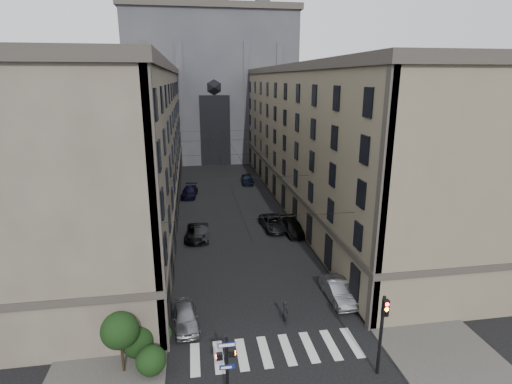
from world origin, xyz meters
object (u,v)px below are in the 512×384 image
traffic_light_right (382,326)px  car_right_midfar (293,227)px  car_left_far (189,192)px  pedestrian (285,311)px  car_right_near (338,291)px  car_right_midnear (273,223)px  pedestrian_signal_left (227,363)px  car_left_midfar (196,233)px  gothic_tower (211,75)px  car_left_near (185,316)px  car_left_midnear (201,233)px  car_right_far (247,179)px

traffic_light_right → car_right_midfar: size_ratio=1.01×
car_left_far → pedestrian: pedestrian is taller
car_right_near → car_right_midnear: bearing=95.9°
pedestrian_signal_left → pedestrian: size_ratio=2.24×
car_left_midfar → car_right_midfar: bearing=4.8°
pedestrian → traffic_light_right: bearing=-164.2°
traffic_light_right → car_right_midnear: traffic_light_right is taller
traffic_light_right → pedestrian: traffic_light_right is taller
car_left_midfar → pedestrian: pedestrian is taller
gothic_tower → traffic_light_right: bearing=-85.6°
car_right_near → pedestrian: 5.43m
car_left_near → car_right_near: size_ratio=0.92×
car_right_near → car_right_midfar: 14.45m
pedestrian → pedestrian_signal_left: bearing=124.0°
gothic_tower → car_right_near: 67.10m
car_left_midnear → car_right_near: size_ratio=0.92×
car_right_far → car_left_midfar: bearing=-107.4°
car_left_midnear → car_left_far: bearing=95.4°
car_left_far → pedestrian: (6.79, -33.76, 0.12)m
car_left_midfar → car_left_far: car_left_far is taller
gothic_tower → car_left_far: gothic_tower is taller
pedestrian_signal_left → car_right_near: 13.23m
car_left_midnear → car_left_midfar: car_left_midnear is taller
car_right_far → car_left_midnear: bearing=-106.2°
pedestrian_signal_left → car_right_midnear: size_ratio=0.72×
gothic_tower → pedestrian_signal_left: 75.15m
car_right_midnear → car_left_near: bearing=-123.1°
car_left_far → gothic_tower: bearing=87.9°
car_left_midfar → car_right_far: car_right_far is taller
traffic_light_right → car_right_midfar: (0.60, 22.88, -2.54)m
car_right_far → traffic_light_right: bearing=-84.5°
car_right_near → pedestrian: bearing=-155.3°
traffic_light_right → car_left_midfar: bearing=114.2°
gothic_tower → traffic_light_right: 74.67m
car_left_far → car_right_midfar: (11.68, -16.96, -0.02)m
car_right_midfar → car_right_far: bearing=92.5°
pedestrian_signal_left → car_right_far: size_ratio=0.85×
pedestrian_signal_left → car_right_near: size_ratio=0.84×
car_left_midfar → car_right_far: (8.95, 23.06, 0.09)m
traffic_light_right → car_right_far: bearing=91.7°
car_right_near → car_right_far: 37.71m
car_right_midnear → car_right_far: (-0.07, 21.48, 0.03)m
car_left_near → car_right_far: (10.05, 39.27, 0.05)m
pedestrian_signal_left → car_left_near: 7.77m
gothic_tower → pedestrian_signal_left: bearing=-92.7°
gothic_tower → traffic_light_right: (5.60, -73.04, -14.51)m
car_right_midfar → car_left_midfar: bearing=176.7°
pedestrian_signal_left → car_left_far: bearing=92.8°
car_left_far → car_right_near: size_ratio=1.12×
gothic_tower → car_right_far: bearing=-81.1°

